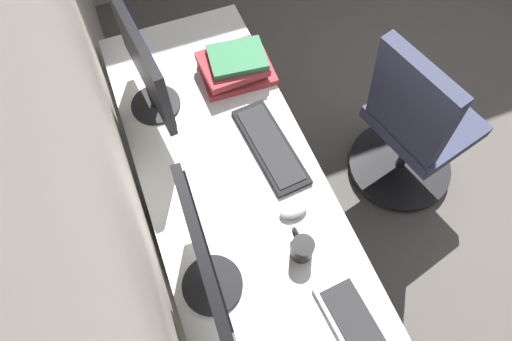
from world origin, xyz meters
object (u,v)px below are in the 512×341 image
mouse_main (294,210)px  keyboard_spare (270,146)px  monitor_primary (206,264)px  office_chair (413,129)px  book_stack_near (235,67)px  monitor_secondary (144,65)px  coffee_mug (302,248)px  drawer_pedestal (236,232)px

mouse_main → keyboard_spare: bearing=-5.2°
monitor_primary → office_chair: bearing=-68.9°
office_chair → keyboard_spare: bearing=90.3°
book_stack_near → office_chair: (-0.39, -0.74, -0.32)m
mouse_main → monitor_secondary: bearing=27.5°
mouse_main → office_chair: office_chair is taller
book_stack_near → coffee_mug: book_stack_near is taller
monitor_secondary → office_chair: size_ratio=0.51×
monitor_primary → book_stack_near: bearing=-24.7°
monitor_secondary → mouse_main: (-0.64, -0.33, -0.22)m
drawer_pedestal → keyboard_spare: size_ratio=1.62×
keyboard_spare → book_stack_near: book_stack_near is taller
monitor_secondary → book_stack_near: 0.40m
monitor_primary → office_chair: size_ratio=0.51×
monitor_secondary → monitor_primary: bearing=178.6°
drawer_pedestal → monitor_primary: monitor_primary is taller
monitor_primary → coffee_mug: size_ratio=4.20×
monitor_primary → keyboard_spare: bearing=-41.5°
monitor_secondary → book_stack_near: (0.03, -0.36, -0.19)m
drawer_pedestal → coffee_mug: size_ratio=5.97×
coffee_mug → monitor_secondary: bearing=20.6°
keyboard_spare → coffee_mug: coffee_mug is taller
drawer_pedestal → mouse_main: mouse_main is taller
coffee_mug → office_chair: bearing=-61.7°
monitor_primary → coffee_mug: bearing=-90.3°
drawer_pedestal → office_chair: (0.14, -0.94, 0.11)m
monitor_secondary → office_chair: (-0.35, -1.09, -0.51)m
monitor_secondary → office_chair: monitor_secondary is taller
monitor_secondary → coffee_mug: 0.86m
mouse_main → office_chair: bearing=-69.5°
keyboard_spare → coffee_mug: bearing=171.7°
mouse_main → coffee_mug: 0.15m
drawer_pedestal → mouse_main: 0.46m
monitor_primary → monitor_secondary: size_ratio=0.99×
mouse_main → drawer_pedestal: bearing=52.1°
monitor_secondary → coffee_mug: bearing=-159.4°
drawer_pedestal → coffee_mug: bearing=-153.0°
coffee_mug → monitor_primary: bearing=89.7°
mouse_main → coffee_mug: coffee_mug is taller
monitor_primary → book_stack_near: 0.91m
drawer_pedestal → monitor_secondary: (0.49, 0.15, 0.62)m
coffee_mug → book_stack_near: bearing=-4.3°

